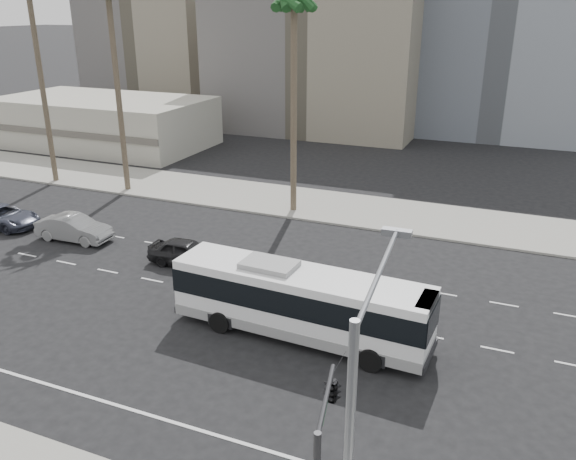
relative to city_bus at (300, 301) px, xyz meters
The scene contains 13 objects.
ground 4.55m from the city_bus, 148.46° to the left, with size 700.00×700.00×0.00m, color black.
sidewalk_north 18.13m from the city_bus, 101.42° to the left, with size 120.00×7.00×0.15m, color gray.
commercial_low 43.84m from the city_bus, 139.99° to the left, with size 22.00×12.16×5.00m.
midrise_beige_west 50.22m from the city_bus, 108.26° to the left, with size 24.00×18.00×18.00m, color #68635D.
midrise_gray_center 55.52m from the city_bus, 85.33° to the left, with size 20.00×20.00×26.00m, color slate.
midrise_beige_far 66.97m from the city_bus, 128.54° to the left, with size 18.00×16.00×15.00m, color #68635D.
city_bus is the anchor object (origin of this frame).
car_a 10.12m from the city_bus, 152.02° to the left, with size 4.53×1.82×1.54m, color black.
car_b 18.33m from the city_bus, 163.42° to the left, with size 4.96×1.73×1.63m, color gray.
car_c 24.42m from the city_bus, 167.40° to the left, with size 5.34×2.46×1.48m, color #373B4B.
streetlight_corner 13.17m from the city_bus, 63.17° to the right, with size 0.71×4.14×8.86m.
traffic_signal 10.56m from the city_bus, 63.98° to the right, with size 2.43×3.29×5.22m.
palm_near 21.15m from the city_bus, 113.09° to the left, with size 4.62×4.62×15.57m.
Camera 1 is at (11.96, -23.71, 14.08)m, focal length 36.37 mm.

